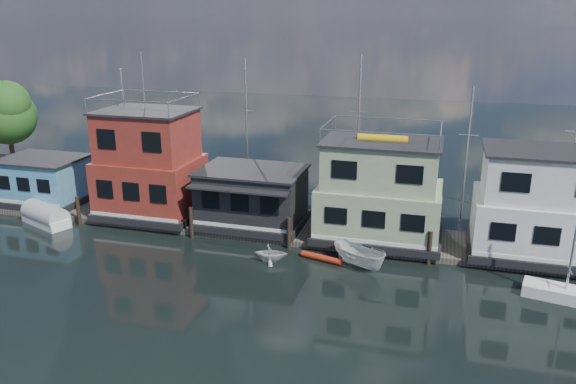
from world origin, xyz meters
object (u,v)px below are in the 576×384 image
(motorboat, at_px, (360,256))
(day_sailer, at_px, (566,293))
(houseboat_blue, at_px, (44,180))
(houseboat_red, at_px, (150,166))
(houseboat_white, at_px, (542,206))
(houseboat_dark, at_px, (252,197))
(tarp_runabout, at_px, (46,216))
(dinghy_white, at_px, (270,253))
(red_kayak, at_px, (321,258))
(houseboat_green, at_px, (380,192))

(motorboat, bearing_deg, day_sailer, -62.20)
(houseboat_blue, xyz_separation_m, motorboat, (25.95, -4.45, -1.45))
(houseboat_red, xyz_separation_m, houseboat_white, (27.00, 0.00, -0.57))
(houseboat_dark, xyz_separation_m, tarp_runabout, (-14.94, -3.35, -1.79))
(tarp_runabout, bearing_deg, day_sailer, 18.94)
(tarp_runabout, bearing_deg, dinghy_white, 16.91)
(houseboat_red, height_order, motorboat, houseboat_red)
(houseboat_red, height_order, tarp_runabout, houseboat_red)
(day_sailer, bearing_deg, tarp_runabout, -171.42)
(houseboat_red, relative_size, houseboat_white, 1.41)
(dinghy_white, height_order, red_kayak, dinghy_white)
(houseboat_dark, bearing_deg, day_sailer, -15.13)
(houseboat_dark, relative_size, dinghy_white, 3.44)
(houseboat_green, xyz_separation_m, tarp_runabout, (-23.94, -3.37, -2.92))
(houseboat_green, height_order, houseboat_white, houseboat_green)
(houseboat_green, height_order, motorboat, houseboat_green)
(dinghy_white, bearing_deg, red_kayak, -82.85)
(houseboat_blue, distance_m, day_sailer, 37.78)
(houseboat_white, bearing_deg, houseboat_dark, -179.94)
(houseboat_white, bearing_deg, houseboat_red, -180.00)
(houseboat_white, height_order, day_sailer, houseboat_white)
(houseboat_white, distance_m, motorboat, 11.78)
(houseboat_red, xyz_separation_m, houseboat_dark, (8.00, -0.02, -1.69))
(houseboat_green, bearing_deg, houseboat_white, -0.00)
(houseboat_red, distance_m, tarp_runabout, 8.46)
(houseboat_green, bearing_deg, houseboat_blue, -180.00)
(houseboat_blue, height_order, red_kayak, houseboat_blue)
(houseboat_dark, bearing_deg, houseboat_red, 179.86)
(day_sailer, height_order, dinghy_white, day_sailer)
(day_sailer, bearing_deg, motorboat, -172.79)
(day_sailer, distance_m, dinghy_white, 16.93)
(dinghy_white, distance_m, red_kayak, 3.25)
(houseboat_white, xyz_separation_m, red_kayak, (-12.99, -4.10, -3.33))
(houseboat_green, xyz_separation_m, houseboat_white, (10.00, -0.00, -0.01))
(houseboat_dark, xyz_separation_m, houseboat_green, (9.00, 0.02, 1.13))
(houseboat_green, distance_m, tarp_runabout, 24.35)
(red_kayak, bearing_deg, motorboat, 6.38)
(dinghy_white, xyz_separation_m, motorboat, (5.53, 0.59, 0.19))
(houseboat_red, bearing_deg, houseboat_blue, -180.00)
(houseboat_dark, height_order, houseboat_white, houseboat_white)
(houseboat_red, relative_size, motorboat, 3.02)
(houseboat_green, xyz_separation_m, motorboat, (-0.55, -4.45, -2.79))
(houseboat_green, bearing_deg, tarp_runabout, -171.98)
(day_sailer, distance_m, red_kayak, 13.91)
(houseboat_blue, xyz_separation_m, tarp_runabout, (2.56, -3.37, -1.57))
(houseboat_green, relative_size, tarp_runabout, 1.88)
(houseboat_blue, distance_m, houseboat_white, 36.52)
(houseboat_blue, bearing_deg, red_kayak, -9.89)
(houseboat_dark, bearing_deg, houseboat_green, 0.12)
(day_sailer, bearing_deg, houseboat_red, -179.05)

